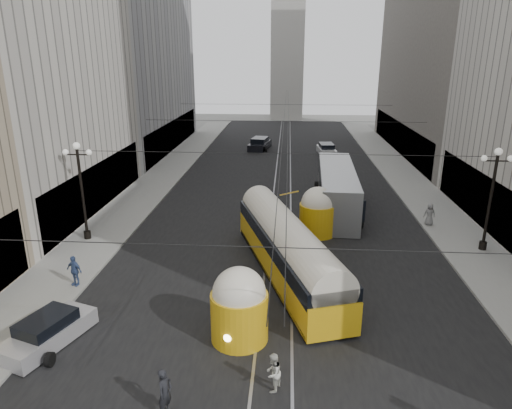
# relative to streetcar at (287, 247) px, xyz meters

# --- Properties ---
(road) EXTENTS (20.00, 85.00, 0.02)m
(road) POSITION_rel_streetcar_xyz_m (-0.50, 18.52, -1.65)
(road) COLOR black
(road) RESTS_ON ground
(sidewalk_left) EXTENTS (4.00, 72.00, 0.15)m
(sidewalk_left) POSITION_rel_streetcar_xyz_m (-12.50, 22.02, -1.58)
(sidewalk_left) COLOR gray
(sidewalk_left) RESTS_ON ground
(sidewalk_right) EXTENTS (4.00, 72.00, 0.15)m
(sidewalk_right) POSITION_rel_streetcar_xyz_m (11.50, 22.02, -1.58)
(sidewalk_right) COLOR gray
(sidewalk_right) RESTS_ON ground
(rail_left) EXTENTS (0.12, 85.00, 0.04)m
(rail_left) POSITION_rel_streetcar_xyz_m (-1.25, 18.52, -1.65)
(rail_left) COLOR gray
(rail_left) RESTS_ON ground
(rail_right) EXTENTS (0.12, 85.00, 0.04)m
(rail_right) POSITION_rel_streetcar_xyz_m (0.25, 18.52, -1.65)
(rail_right) COLOR gray
(rail_right) RESTS_ON ground
(building_left_far) EXTENTS (12.60, 28.60, 28.60)m
(building_left_far) POSITION_rel_streetcar_xyz_m (-20.49, 34.02, 12.66)
(building_left_far) COLOR #999999
(building_left_far) RESTS_ON ground
(building_right_far) EXTENTS (12.60, 32.60, 32.60)m
(building_right_far) POSITION_rel_streetcar_xyz_m (19.50, 34.02, 14.66)
(building_right_far) COLOR #514C47
(building_right_far) RESTS_ON ground
(distant_tower) EXTENTS (6.00, 6.00, 31.36)m
(distant_tower) POSITION_rel_streetcar_xyz_m (-0.50, 66.02, 13.32)
(distant_tower) COLOR #B2AFA8
(distant_tower) RESTS_ON ground
(lamppost_left_mid) EXTENTS (1.86, 0.44, 6.37)m
(lamppost_left_mid) POSITION_rel_streetcar_xyz_m (-13.10, 4.02, 2.09)
(lamppost_left_mid) COLOR black
(lamppost_left_mid) RESTS_ON sidewalk_left
(lamppost_right_mid) EXTENTS (1.86, 0.44, 6.37)m
(lamppost_right_mid) POSITION_rel_streetcar_xyz_m (12.10, 4.02, 2.09)
(lamppost_right_mid) COLOR black
(lamppost_right_mid) RESTS_ON sidewalk_right
(catenary) EXTENTS (25.00, 72.00, 0.23)m
(catenary) POSITION_rel_streetcar_xyz_m (-0.38, 17.51, 4.23)
(catenary) COLOR black
(catenary) RESTS_ON ground
(streetcar) EXTENTS (6.43, 14.81, 3.38)m
(streetcar) POSITION_rel_streetcar_xyz_m (0.00, 0.00, 0.00)
(streetcar) COLOR gold
(streetcar) RESTS_ON ground
(city_bus) EXTENTS (3.19, 12.69, 3.20)m
(city_bus) POSITION_rel_streetcar_xyz_m (3.81, 11.71, 0.10)
(city_bus) COLOR gray
(city_bus) RESTS_ON ground
(sedan_silver) EXTENTS (2.94, 4.43, 1.30)m
(sedan_silver) POSITION_rel_streetcar_xyz_m (-10.00, -7.07, -1.06)
(sedan_silver) COLOR #A4A3A8
(sedan_silver) RESTS_ON ground
(sedan_white_far) EXTENTS (2.21, 4.55, 1.39)m
(sedan_white_far) POSITION_rel_streetcar_xyz_m (4.61, 32.23, -1.02)
(sedan_white_far) COLOR silver
(sedan_white_far) RESTS_ON ground
(sedan_dark_far) EXTENTS (2.88, 5.19, 1.55)m
(sedan_dark_far) POSITION_rel_streetcar_xyz_m (-3.67, 34.84, -0.95)
(sedan_dark_far) COLOR black
(sedan_dark_far) RESTS_ON ground
(pedestrian_crossing_a) EXTENTS (0.61, 0.74, 1.76)m
(pedestrian_crossing_a) POSITION_rel_streetcar_xyz_m (-4.04, -10.62, -0.77)
(pedestrian_crossing_a) COLOR black
(pedestrian_crossing_a) RESTS_ON ground
(pedestrian_crossing_b) EXTENTS (0.79, 0.89, 1.51)m
(pedestrian_crossing_b) POSITION_rel_streetcar_xyz_m (-0.46, -9.22, -0.90)
(pedestrian_crossing_b) COLOR beige
(pedestrian_crossing_b) RESTS_ON ground
(pedestrian_sidewalk_right) EXTENTS (0.79, 0.50, 1.59)m
(pedestrian_sidewalk_right) POSITION_rel_streetcar_xyz_m (10.00, 8.15, -0.71)
(pedestrian_sidewalk_right) COLOR slate
(pedestrian_sidewalk_right) RESTS_ON sidewalk_right
(pedestrian_sidewalk_left) EXTENTS (1.10, 0.86, 1.64)m
(pedestrian_sidewalk_left) POSITION_rel_streetcar_xyz_m (-11.05, -2.21, -0.68)
(pedestrian_sidewalk_left) COLOR #3B5182
(pedestrian_sidewalk_left) RESTS_ON sidewalk_left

